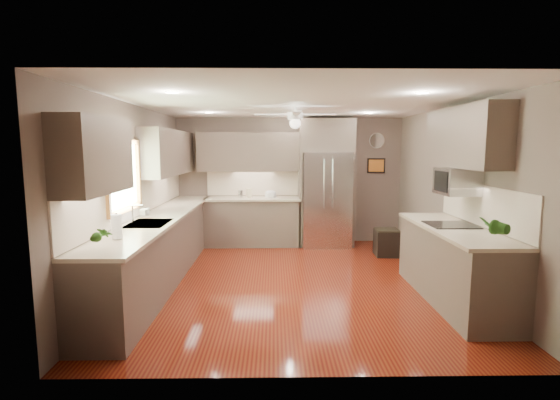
{
  "coord_description": "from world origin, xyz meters",
  "views": [
    {
      "loc": [
        -0.31,
        -5.66,
        1.9
      ],
      "look_at": [
        -0.21,
        0.6,
        1.1
      ],
      "focal_mm": 26.0,
      "sensor_mm": 36.0,
      "label": 1
    }
  ],
  "objects_px": {
    "potted_plant_right": "(494,226)",
    "paper_towel": "(117,226)",
    "refrigerator": "(326,185)",
    "microwave": "(457,181)",
    "canister_c": "(249,193)",
    "stool": "(387,242)",
    "potted_plant_left": "(100,235)",
    "soap_bottle": "(145,212)",
    "bowl": "(271,196)",
    "canister_b": "(241,194)"
  },
  "relations": [
    {
      "from": "soap_bottle",
      "to": "potted_plant_left",
      "type": "xyz_separation_m",
      "value": [
        0.14,
        -1.75,
        0.05
      ]
    },
    {
      "from": "soap_bottle",
      "to": "microwave",
      "type": "relative_size",
      "value": 0.35
    },
    {
      "from": "stool",
      "to": "paper_towel",
      "type": "relative_size",
      "value": 1.74
    },
    {
      "from": "refrigerator",
      "to": "microwave",
      "type": "height_order",
      "value": "refrigerator"
    },
    {
      "from": "bowl",
      "to": "potted_plant_left",
      "type": "bearing_deg",
      "value": -110.89
    },
    {
      "from": "potted_plant_left",
      "to": "refrigerator",
      "type": "relative_size",
      "value": 0.12
    },
    {
      "from": "paper_towel",
      "to": "canister_b",
      "type": "bearing_deg",
      "value": 74.54
    },
    {
      "from": "canister_c",
      "to": "potted_plant_right",
      "type": "xyz_separation_m",
      "value": [
        2.72,
        -3.89,
        0.08
      ]
    },
    {
      "from": "potted_plant_left",
      "to": "refrigerator",
      "type": "xyz_separation_m",
      "value": [
        2.64,
        4.07,
        0.1
      ]
    },
    {
      "from": "refrigerator",
      "to": "microwave",
      "type": "distance_m",
      "value": 3.03
    },
    {
      "from": "canister_c",
      "to": "stool",
      "type": "relative_size",
      "value": 0.37
    },
    {
      "from": "stool",
      "to": "paper_towel",
      "type": "height_order",
      "value": "paper_towel"
    },
    {
      "from": "soap_bottle",
      "to": "potted_plant_right",
      "type": "xyz_separation_m",
      "value": [
        3.99,
        -1.5,
        0.08
      ]
    },
    {
      "from": "canister_c",
      "to": "soap_bottle",
      "type": "xyz_separation_m",
      "value": [
        -1.27,
        -2.39,
        0.01
      ]
    },
    {
      "from": "potted_plant_right",
      "to": "potted_plant_left",
      "type": "bearing_deg",
      "value": -176.23
    },
    {
      "from": "canister_c",
      "to": "stool",
      "type": "xyz_separation_m",
      "value": [
        2.5,
        -0.88,
        -0.79
      ]
    },
    {
      "from": "canister_b",
      "to": "canister_c",
      "type": "relative_size",
      "value": 0.83
    },
    {
      "from": "refrigerator",
      "to": "microwave",
      "type": "relative_size",
      "value": 4.45
    },
    {
      "from": "stool",
      "to": "refrigerator",
      "type": "bearing_deg",
      "value": 140.83
    },
    {
      "from": "soap_bottle",
      "to": "refrigerator",
      "type": "xyz_separation_m",
      "value": [
        2.77,
        2.32,
        0.15
      ]
    },
    {
      "from": "potted_plant_left",
      "to": "bowl",
      "type": "distance_m",
      "value": 4.38
    },
    {
      "from": "bowl",
      "to": "paper_towel",
      "type": "height_order",
      "value": "paper_towel"
    },
    {
      "from": "paper_towel",
      "to": "potted_plant_right",
      "type": "bearing_deg",
      "value": -3.27
    },
    {
      "from": "potted_plant_left",
      "to": "paper_towel",
      "type": "xyz_separation_m",
      "value": [
        -0.03,
        0.48,
        -0.01
      ]
    },
    {
      "from": "microwave",
      "to": "stool",
      "type": "relative_size",
      "value": 1.15
    },
    {
      "from": "microwave",
      "to": "potted_plant_right",
      "type": "bearing_deg",
      "value": -95.57
    },
    {
      "from": "refrigerator",
      "to": "paper_towel",
      "type": "bearing_deg",
      "value": -126.56
    },
    {
      "from": "canister_b",
      "to": "canister_c",
      "type": "xyz_separation_m",
      "value": [
        0.16,
        0.02,
        0.02
      ]
    },
    {
      "from": "paper_towel",
      "to": "potted_plant_left",
      "type": "bearing_deg",
      "value": -86.3
    },
    {
      "from": "refrigerator",
      "to": "paper_towel",
      "type": "xyz_separation_m",
      "value": [
        -2.67,
        -3.6,
        -0.11
      ]
    },
    {
      "from": "soap_bottle",
      "to": "potted_plant_right",
      "type": "distance_m",
      "value": 4.27
    },
    {
      "from": "potted_plant_left",
      "to": "stool",
      "type": "distance_m",
      "value": 4.96
    },
    {
      "from": "stool",
      "to": "potted_plant_left",
      "type": "bearing_deg",
      "value": -138.09
    },
    {
      "from": "canister_c",
      "to": "microwave",
      "type": "bearing_deg",
      "value": -44.51
    },
    {
      "from": "canister_c",
      "to": "microwave",
      "type": "distance_m",
      "value": 3.99
    },
    {
      "from": "soap_bottle",
      "to": "potted_plant_right",
      "type": "height_order",
      "value": "potted_plant_right"
    },
    {
      "from": "soap_bottle",
      "to": "potted_plant_right",
      "type": "bearing_deg",
      "value": -20.61
    },
    {
      "from": "soap_bottle",
      "to": "bowl",
      "type": "distance_m",
      "value": 2.89
    },
    {
      "from": "soap_bottle",
      "to": "potted_plant_left",
      "type": "relative_size",
      "value": 0.64
    },
    {
      "from": "stool",
      "to": "potted_plant_right",
      "type": "bearing_deg",
      "value": -85.8
    },
    {
      "from": "refrigerator",
      "to": "stool",
      "type": "bearing_deg",
      "value": -39.17
    },
    {
      "from": "potted_plant_right",
      "to": "paper_towel",
      "type": "distance_m",
      "value": 3.89
    },
    {
      "from": "soap_bottle",
      "to": "refrigerator",
      "type": "bearing_deg",
      "value": 39.89
    },
    {
      "from": "canister_c",
      "to": "soap_bottle",
      "type": "relative_size",
      "value": 0.93
    },
    {
      "from": "soap_bottle",
      "to": "stool",
      "type": "bearing_deg",
      "value": 21.78
    },
    {
      "from": "soap_bottle",
      "to": "bowl",
      "type": "xyz_separation_m",
      "value": [
        1.7,
        2.34,
        -0.07
      ]
    },
    {
      "from": "soap_bottle",
      "to": "microwave",
      "type": "distance_m",
      "value": 4.14
    },
    {
      "from": "potted_plant_right",
      "to": "paper_towel",
      "type": "bearing_deg",
      "value": 176.73
    },
    {
      "from": "potted_plant_right",
      "to": "paper_towel",
      "type": "height_order",
      "value": "potted_plant_right"
    },
    {
      "from": "potted_plant_left",
      "to": "paper_towel",
      "type": "relative_size",
      "value": 1.08
    }
  ]
}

